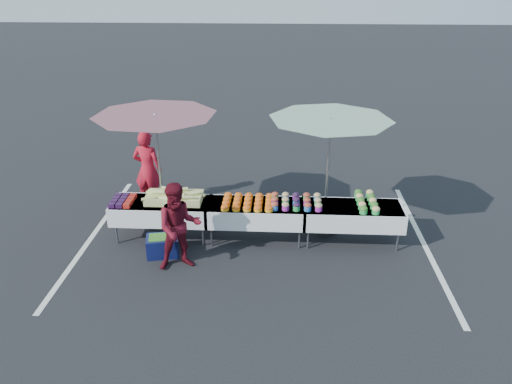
# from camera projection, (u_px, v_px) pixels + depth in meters

# --- Properties ---
(ground) EXTENTS (80.00, 80.00, 0.00)m
(ground) POSITION_uv_depth(u_px,v_px,m) (256.00, 239.00, 9.64)
(ground) COLOR black
(stripe_left) EXTENTS (0.10, 5.00, 0.00)m
(stripe_left) POSITION_uv_depth(u_px,v_px,m) (94.00, 235.00, 9.79)
(stripe_left) COLOR silver
(stripe_left) RESTS_ON ground
(stripe_right) EXTENTS (0.10, 5.00, 0.00)m
(stripe_right) POSITION_uv_depth(u_px,v_px,m) (424.00, 243.00, 9.48)
(stripe_right) COLOR silver
(stripe_right) RESTS_ON ground
(table_left) EXTENTS (1.86, 0.81, 0.75)m
(table_left) POSITION_uv_depth(u_px,v_px,m) (162.00, 210.00, 9.48)
(table_left) COLOR white
(table_left) RESTS_ON ground
(table_center) EXTENTS (1.86, 0.81, 0.75)m
(table_center) POSITION_uv_depth(u_px,v_px,m) (256.00, 212.00, 9.39)
(table_center) COLOR white
(table_center) RESTS_ON ground
(table_right) EXTENTS (1.86, 0.81, 0.75)m
(table_right) POSITION_uv_depth(u_px,v_px,m) (352.00, 214.00, 9.31)
(table_right) COLOR white
(table_right) RESTS_ON ground
(berry_punnets) EXTENTS (0.40, 0.54, 0.08)m
(berry_punnets) POSITION_uv_depth(u_px,v_px,m) (123.00, 201.00, 9.38)
(berry_punnets) COLOR black
(berry_punnets) RESTS_ON table_left
(corn_pile) EXTENTS (1.16, 0.57, 0.26)m
(corn_pile) POSITION_uv_depth(u_px,v_px,m) (174.00, 197.00, 9.40)
(corn_pile) COLOR #B1BC60
(corn_pile) RESTS_ON table_left
(plastic_bags) EXTENTS (0.30, 0.25, 0.05)m
(plastic_bags) POSITION_uv_depth(u_px,v_px,m) (173.00, 208.00, 9.12)
(plastic_bags) COLOR white
(plastic_bags) RESTS_ON table_left
(carrot_bowls) EXTENTS (0.95, 0.69, 0.11)m
(carrot_bowls) POSITION_uv_depth(u_px,v_px,m) (248.00, 202.00, 9.30)
(carrot_bowls) COLOR orange
(carrot_bowls) RESTS_ON table_center
(potato_cups) EXTENTS (0.94, 0.58, 0.16)m
(potato_cups) POSITION_uv_depth(u_px,v_px,m) (296.00, 201.00, 9.26)
(potato_cups) COLOR blue
(potato_cups) RESTS_ON table_right
(bean_baskets) EXTENTS (0.36, 0.86, 0.15)m
(bean_baskets) POSITION_uv_depth(u_px,v_px,m) (367.00, 201.00, 9.27)
(bean_baskets) COLOR green
(bean_baskets) RESTS_ON table_right
(vendor) EXTENTS (0.69, 0.51, 1.72)m
(vendor) POSITION_uv_depth(u_px,v_px,m) (148.00, 169.00, 10.62)
(vendor) COLOR red
(vendor) RESTS_ON ground
(customer) EXTENTS (0.91, 0.79, 1.58)m
(customer) POSITION_uv_depth(u_px,v_px,m) (179.00, 227.00, 8.43)
(customer) COLOR #5C0D1A
(customer) RESTS_ON ground
(umbrella_left) EXTENTS (2.89, 2.89, 2.36)m
(umbrella_left) POSITION_uv_depth(u_px,v_px,m) (156.00, 125.00, 9.21)
(umbrella_left) COLOR black
(umbrella_left) RESTS_ON ground
(umbrella_right) EXTENTS (2.65, 2.65, 2.33)m
(umbrella_right) POSITION_uv_depth(u_px,v_px,m) (330.00, 129.00, 9.06)
(umbrella_right) COLOR black
(umbrella_right) RESTS_ON ground
(storage_bin) EXTENTS (0.64, 0.51, 0.37)m
(storage_bin) POSITION_uv_depth(u_px,v_px,m) (163.00, 245.00, 9.05)
(storage_bin) COLOR #0D1343
(storage_bin) RESTS_ON ground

